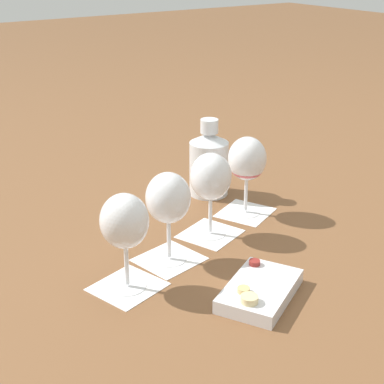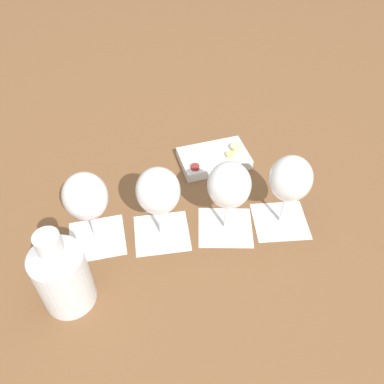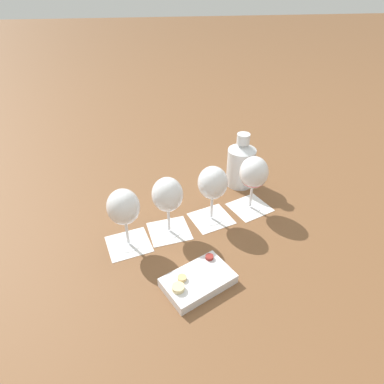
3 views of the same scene
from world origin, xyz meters
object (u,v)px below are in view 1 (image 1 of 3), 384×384
Objects in this scene: wine_glass_2 at (168,202)px; wine_glass_0 at (247,162)px; ceramic_vase at (209,162)px; wine_glass_3 at (125,225)px; snack_dish at (259,291)px; wine_glass_1 at (211,180)px.

wine_glass_0 is at bearing -161.81° from wine_glass_2.
wine_glass_0 and wine_glass_2 have the same top height.
ceramic_vase reaches higher than wine_glass_0.
wine_glass_0 is 0.15m from ceramic_vase.
wine_glass_3 is (0.39, 0.13, 0.00)m from wine_glass_0.
wine_glass_0 is 1.00× the size of wine_glass_3.
snack_dish is (0.21, 0.29, -0.11)m from wine_glass_0.
snack_dish is at bearing 54.96° from wine_glass_0.
wine_glass_0 and wine_glass_3 have the same top height.
wine_glass_0 is 0.14m from wine_glass_1.
wine_glass_2 is 0.95× the size of ceramic_vase.
wine_glass_0 is 0.95× the size of ceramic_vase.
ceramic_vase is (-0.13, -0.19, -0.04)m from wine_glass_1.
ceramic_vase reaches higher than snack_dish.
wine_glass_2 is (0.27, 0.09, 0.00)m from wine_glass_0.
wine_glass_2 is at bearing 18.19° from wine_glass_0.
wine_glass_3 is at bearing 19.31° from wine_glass_1.
wine_glass_2 is at bearing -159.81° from wine_glass_3.
wine_glass_3 reaches higher than snack_dish.
ceramic_vase is at bearing -144.29° from wine_glass_3.
wine_glass_1 is 1.00× the size of wine_glass_2.
snack_dish is (-0.06, 0.21, -0.11)m from wine_glass_2.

